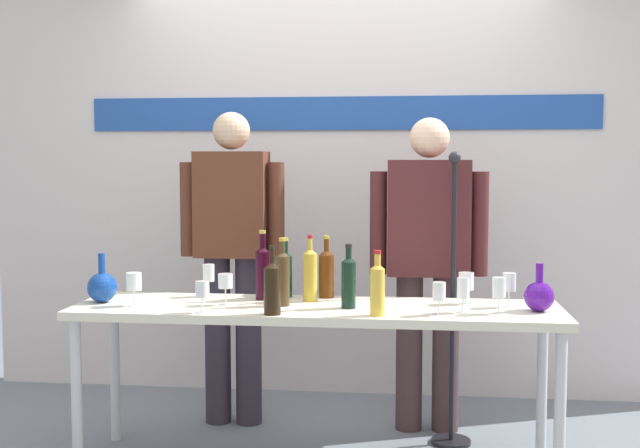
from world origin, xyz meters
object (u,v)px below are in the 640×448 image
at_px(decanter_blue_left, 102,287).
at_px(wine_bottle_4, 285,272).
at_px(wine_bottle_2, 282,276).
at_px(wine_bottle_6, 326,272).
at_px(wine_glass_left_0, 134,282).
at_px(wine_glass_right_4, 463,289).
at_px(presenter_right, 428,253).
at_px(wine_glass_left_1, 209,274).
at_px(decanter_blue_right, 539,296).
at_px(display_table, 316,320).
at_px(wine_glass_right_1, 509,283).
at_px(wine_bottle_3, 263,271).
at_px(wine_glass_left_3, 202,290).
at_px(presenter_left, 232,248).
at_px(wine_bottle_7, 310,273).
at_px(wine_glass_right_3, 499,288).
at_px(wine_glass_right_2, 439,292).
at_px(wine_glass_right_0, 466,282).
at_px(wine_glass_left_2, 225,282).
at_px(wine_bottle_5, 377,287).
at_px(wine_bottle_0, 272,286).
at_px(microphone_stand, 452,348).
at_px(wine_bottle_1, 349,280).

bearing_deg(decanter_blue_left, wine_bottle_4, 16.13).
relative_size(wine_bottle_2, wine_bottle_6, 1.04).
xyz_separation_m(wine_glass_left_0, wine_glass_right_4, (1.50, 0.01, -0.00)).
relative_size(presenter_right, wine_glass_left_1, 10.28).
bearing_deg(decanter_blue_right, display_table, 178.78).
height_order(wine_glass_left_0, wine_glass_right_1, wine_glass_right_1).
distance_m(wine_bottle_3, wine_glass_left_0, 0.61).
bearing_deg(display_table, wine_glass_left_3, -155.00).
relative_size(decanter_blue_right, wine_glass_left_3, 1.53).
bearing_deg(presenter_left, wine_bottle_7, -43.30).
relative_size(wine_bottle_4, wine_bottle_7, 0.93).
bearing_deg(wine_bottle_2, wine_glass_right_3, -5.02).
distance_m(wine_bottle_4, wine_glass_left_3, 0.54).
bearing_deg(wine_glass_right_4, wine_glass_right_3, -2.33).
bearing_deg(wine_glass_left_1, wine_bottle_7, -7.86).
height_order(presenter_left, wine_glass_right_4, presenter_left).
bearing_deg(decanter_blue_left, display_table, 1.20).
bearing_deg(wine_bottle_2, wine_bottle_7, 50.10).
relative_size(presenter_right, wine_glass_right_4, 10.63).
xyz_separation_m(wine_bottle_4, wine_glass_right_2, (0.74, -0.38, -0.03)).
height_order(presenter_right, wine_glass_right_3, presenter_right).
bearing_deg(wine_glass_right_3, presenter_left, 153.39).
bearing_deg(wine_glass_left_3, wine_glass_right_4, 6.59).
bearing_deg(wine_glass_left_3, presenter_right, 38.47).
distance_m(presenter_left, wine_glass_right_4, 1.37).
bearing_deg(presenter_right, wine_glass_right_0, -69.58).
relative_size(presenter_left, wine_glass_left_2, 11.51).
bearing_deg(presenter_right, wine_bottle_2, -139.27).
distance_m(wine_bottle_2, wine_bottle_3, 0.19).
bearing_deg(presenter_left, wine_bottle_5, -43.61).
relative_size(wine_bottle_7, wine_glass_left_3, 2.25).
relative_size(wine_bottle_0, wine_bottle_7, 0.95).
height_order(decanter_blue_left, wine_glass_left_3, decanter_blue_left).
xyz_separation_m(decanter_blue_right, wine_glass_left_3, (-1.48, -0.20, 0.03)).
height_order(wine_bottle_2, wine_glass_right_2, wine_bottle_2).
relative_size(decanter_blue_left, wine_glass_left_1, 1.46).
height_order(wine_bottle_7, microphone_stand, microphone_stand).
bearing_deg(wine_glass_right_0, wine_bottle_4, 173.81).
relative_size(decanter_blue_left, wine_bottle_7, 0.74).
bearing_deg(wine_glass_left_1, wine_bottle_0, -46.97).
bearing_deg(wine_bottle_5, wine_bottle_7, 135.95).
bearing_deg(wine_glass_left_0, wine_bottle_1, 3.47).
bearing_deg(wine_bottle_6, wine_glass_right_2, -36.13).
distance_m(decanter_blue_right, wine_bottle_3, 1.29).
xyz_separation_m(wine_bottle_5, wine_glass_left_3, (-0.77, -0.02, -0.02)).
bearing_deg(wine_glass_right_2, wine_glass_left_1, 162.47).
bearing_deg(wine_glass_left_0, wine_bottle_6, 20.91).
relative_size(wine_bottle_6, wine_glass_right_2, 2.11).
bearing_deg(wine_glass_left_2, presenter_left, 99.65).
bearing_deg(wine_bottle_3, wine_glass_right_2, -19.64).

